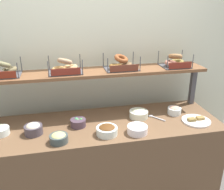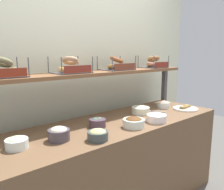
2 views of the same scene
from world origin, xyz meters
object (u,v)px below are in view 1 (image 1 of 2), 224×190
(bowl_scallion_spread, at_px, (1,130))
(bagel_basket_everything, at_px, (175,62))
(serving_plate_white, at_px, (196,121))
(bagel_basket_sesame, at_px, (65,67))
(bowl_tuna_salad, at_px, (33,129))
(bagel_basket_cinnamon_raisin, at_px, (121,64))
(serving_spoon_near_plate, at_px, (154,117))
(bowl_cream_cheese, at_px, (137,129))
(bowl_chocolate_spread, at_px, (107,130))
(bowl_potato_salad, at_px, (139,113))
(bowl_hummus, at_px, (59,138))
(bowl_lox_spread, at_px, (174,110))
(bowl_veggie_mix, at_px, (78,123))
(bagel_basket_poppy, at_px, (3,70))

(bowl_scallion_spread, xyz_separation_m, bagel_basket_everything, (1.67, 0.27, 0.44))
(serving_plate_white, distance_m, bagel_basket_sesame, 1.32)
(serving_plate_white, relative_size, bagel_basket_sesame, 0.86)
(bowl_tuna_salad, xyz_separation_m, bagel_basket_cinnamon_raisin, (0.84, 0.33, 0.43))
(serving_plate_white, relative_size, serving_spoon_near_plate, 1.80)
(bowl_cream_cheese, relative_size, bagel_basket_everything, 0.62)
(bowl_cream_cheese, bearing_deg, bowl_chocolate_spread, 173.23)
(bagel_basket_sesame, bearing_deg, bagel_basket_everything, -0.59)
(serving_plate_white, relative_size, bagel_basket_everything, 0.94)
(bagel_basket_cinnamon_raisin, bearing_deg, bowl_potato_salad, -60.18)
(serving_plate_white, xyz_separation_m, bagel_basket_cinnamon_raisin, (-0.62, 0.42, 0.47))
(bowl_potato_salad, bearing_deg, bagel_basket_everything, 25.33)
(bowl_tuna_salad, bearing_deg, bowl_hummus, -40.48)
(serving_spoon_near_plate, xyz_separation_m, bagel_basket_cinnamon_raisin, (-0.27, 0.26, 0.47))
(bowl_tuna_salad, xyz_separation_m, bagel_basket_sesame, (0.31, 0.33, 0.43))
(bowl_lox_spread, relative_size, bagel_basket_cinnamon_raisin, 0.41)
(bowl_scallion_spread, xyz_separation_m, bowl_chocolate_spread, (0.88, -0.19, 0.00))
(bowl_cream_cheese, xyz_separation_m, serving_spoon_near_plate, (0.25, 0.24, -0.03))
(bagel_basket_sesame, bearing_deg, bowl_cream_cheese, -41.56)
(bowl_veggie_mix, relative_size, bagel_basket_everything, 0.49)
(bowl_veggie_mix, bearing_deg, serving_plate_white, -7.51)
(bowl_scallion_spread, height_order, bagel_basket_poppy, bagel_basket_poppy)
(bowl_chocolate_spread, bearing_deg, serving_plate_white, 3.49)
(bowl_scallion_spread, bearing_deg, bowl_chocolate_spread, -12.05)
(bowl_scallion_spread, bearing_deg, bowl_hummus, -25.19)
(bowl_hummus, xyz_separation_m, bagel_basket_sesame, (0.10, 0.50, 0.44))
(bagel_basket_poppy, bearing_deg, serving_plate_white, -14.00)
(bowl_chocolate_spread, xyz_separation_m, bagel_basket_poppy, (-0.84, 0.48, 0.44))
(bowl_tuna_salad, xyz_separation_m, bowl_cream_cheese, (0.86, -0.17, -0.01))
(bowl_scallion_spread, height_order, bagel_basket_sesame, bagel_basket_sesame)
(bowl_veggie_mix, relative_size, bowl_chocolate_spread, 0.77)
(bowl_potato_salad, distance_m, bowl_lox_spread, 0.37)
(bowl_chocolate_spread, bearing_deg, bowl_potato_salad, 34.83)
(bowl_tuna_salad, height_order, serving_plate_white, bowl_tuna_salad)
(serving_spoon_near_plate, bearing_deg, bowl_hummus, -164.74)
(bowl_potato_salad, distance_m, bagel_basket_sesame, 0.82)
(bowl_cream_cheese, distance_m, serving_spoon_near_plate, 0.35)
(bowl_hummus, bearing_deg, bowl_chocolate_spread, 5.37)
(bowl_potato_salad, distance_m, bagel_basket_poppy, 1.30)
(serving_spoon_near_plate, height_order, bagel_basket_poppy, bagel_basket_poppy)
(bowl_potato_salad, bearing_deg, bagel_basket_sesame, 162.09)
(bowl_tuna_salad, xyz_separation_m, serving_spoon_near_plate, (1.11, 0.07, -0.04))
(bowl_chocolate_spread, xyz_separation_m, serving_plate_white, (0.86, 0.05, -0.03))
(bowl_tuna_salad, distance_m, bagel_basket_sesame, 0.62)
(bowl_hummus, height_order, bagel_basket_sesame, bagel_basket_sesame)
(bowl_chocolate_spread, xyz_separation_m, bagel_basket_everything, (0.79, 0.45, 0.44))
(serving_spoon_near_plate, relative_size, bagel_basket_sesame, 0.48)
(bowl_potato_salad, xyz_separation_m, bowl_chocolate_spread, (-0.36, -0.25, 0.00))
(bowl_hummus, height_order, bagel_basket_poppy, bagel_basket_poppy)
(bowl_hummus, height_order, bagel_basket_cinnamon_raisin, bagel_basket_cinnamon_raisin)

